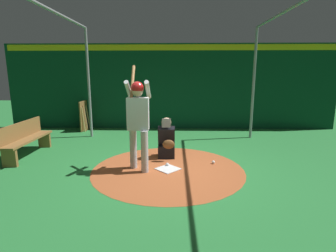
% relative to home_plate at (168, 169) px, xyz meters
% --- Properties ---
extents(ground_plane, '(27.90, 27.90, 0.00)m').
position_rel_home_plate_xyz_m(ground_plane, '(0.00, 0.00, -0.01)').
color(ground_plane, '#287A38').
extents(dirt_circle, '(3.24, 3.24, 0.01)m').
position_rel_home_plate_xyz_m(dirt_circle, '(0.00, 0.00, -0.01)').
color(dirt_circle, '#AD562D').
rests_on(dirt_circle, ground).
extents(home_plate, '(0.59, 0.59, 0.01)m').
position_rel_home_plate_xyz_m(home_plate, '(0.00, 0.00, 0.00)').
color(home_plate, white).
rests_on(home_plate, dirt_circle).
extents(batter, '(0.68, 0.49, 2.19)m').
position_rel_home_plate_xyz_m(batter, '(0.03, -0.62, 1.13)').
color(batter, '#B3B3B7').
rests_on(batter, ground).
extents(catcher, '(0.58, 0.40, 0.99)m').
position_rel_home_plate_xyz_m(catcher, '(-0.81, -0.05, 0.38)').
color(catcher, black).
rests_on(catcher, ground).
extents(back_wall, '(0.22, 11.90, 3.06)m').
position_rel_home_plate_xyz_m(back_wall, '(-4.31, 0.00, 1.53)').
color(back_wall, '#0C3D26').
rests_on(back_wall, ground).
extents(cage_frame, '(5.86, 5.20, 3.40)m').
position_rel_home_plate_xyz_m(cage_frame, '(0.00, 0.00, 2.34)').
color(cage_frame, gray).
rests_on(cage_frame, ground).
extents(bat_rack, '(1.18, 0.20, 1.05)m').
position_rel_home_plate_xyz_m(bat_rack, '(-4.06, -3.10, 0.48)').
color(bat_rack, olive).
rests_on(bat_rack, ground).
extents(bench, '(1.80, 0.36, 0.85)m').
position_rel_home_plate_xyz_m(bench, '(-0.84, -3.53, 0.44)').
color(bench, olive).
rests_on(bench, ground).
extents(baseball_0, '(0.07, 0.07, 0.07)m').
position_rel_home_plate_xyz_m(baseball_0, '(-0.19, -0.02, 0.03)').
color(baseball_0, white).
rests_on(baseball_0, dirt_circle).
extents(baseball_1, '(0.07, 0.07, 0.07)m').
position_rel_home_plate_xyz_m(baseball_1, '(-0.37, 1.02, 0.03)').
color(baseball_1, white).
rests_on(baseball_1, dirt_circle).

